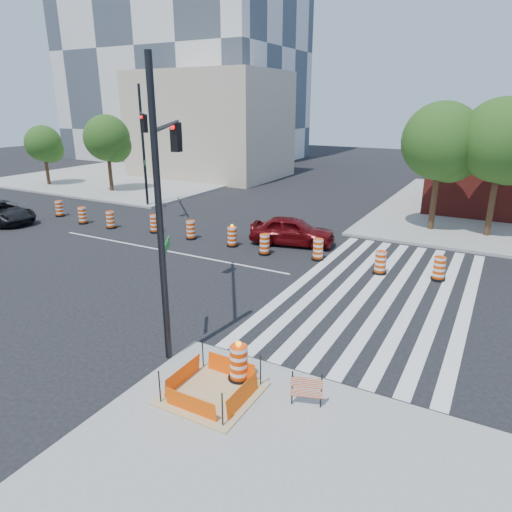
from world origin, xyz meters
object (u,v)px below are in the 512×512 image
at_px(signal_pole_se, 166,180).
at_px(signal_pole_nw, 143,137).
at_px(red_coupe, 292,231).
at_px(dark_suv, 2,212).

bearing_deg(signal_pole_se, signal_pole_nw, 11.51).
distance_m(red_coupe, signal_pole_se, 11.58).
height_order(red_coupe, signal_pole_se, signal_pole_se).
height_order(dark_suv, signal_pole_nw, signal_pole_nw).
height_order(dark_suv, signal_pole_se, signal_pole_se).
distance_m(signal_pole_se, signal_pole_nw, 18.08).
bearing_deg(dark_suv, signal_pole_nw, -37.55).
bearing_deg(signal_pole_se, dark_suv, 38.70).
xyz_separation_m(red_coupe, signal_pole_nw, (-11.83, 2.24, 4.26)).
distance_m(red_coupe, dark_suv, 18.30).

